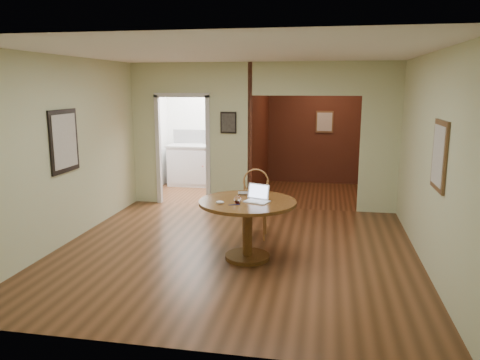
% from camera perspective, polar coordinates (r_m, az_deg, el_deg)
% --- Properties ---
extents(floor, '(5.00, 5.00, 0.00)m').
position_cam_1_polar(floor, '(6.60, -0.70, -8.75)').
color(floor, '#442713').
rests_on(floor, ground).
extents(room_shell, '(5.20, 7.50, 5.00)m').
position_cam_1_polar(room_shell, '(9.38, 0.16, 5.38)').
color(room_shell, white).
rests_on(room_shell, ground).
extents(dining_table, '(1.28, 1.28, 0.80)m').
position_cam_1_polar(dining_table, '(6.18, 0.93, -4.40)').
color(dining_table, brown).
rests_on(dining_table, ground).
extents(chair, '(0.46, 0.46, 1.03)m').
position_cam_1_polar(chair, '(7.13, 1.86, -2.39)').
color(chair, '#9B6037').
rests_on(chair, ground).
extents(open_laptop, '(0.36, 0.36, 0.21)m').
position_cam_1_polar(open_laptop, '(6.10, 2.17, -2.02)').
color(open_laptop, white).
rests_on(open_laptop, dining_table).
extents(closed_laptop, '(0.40, 0.30, 0.03)m').
position_cam_1_polar(closed_laptop, '(6.42, 1.41, -1.74)').
color(closed_laptop, '#B0B0B5').
rests_on(closed_laptop, dining_table).
extents(mouse, '(0.11, 0.08, 0.04)m').
position_cam_1_polar(mouse, '(5.95, -2.47, -2.74)').
color(mouse, white).
rests_on(mouse, dining_table).
extents(wine_glass, '(0.09, 0.09, 0.10)m').
position_cam_1_polar(wine_glass, '(5.96, -0.29, -2.42)').
color(wine_glass, white).
rests_on(wine_glass, dining_table).
extents(pen, '(0.14, 0.07, 0.01)m').
position_cam_1_polar(pen, '(5.90, -0.70, -3.03)').
color(pen, '#0B1851').
rests_on(pen, dining_table).
extents(kitchen_cabinet, '(2.06, 0.60, 0.94)m').
position_cam_1_polar(kitchen_cabinet, '(10.75, -3.41, 1.76)').
color(kitchen_cabinet, silver).
rests_on(kitchen_cabinet, ground).
extents(grocery_bag, '(0.38, 0.35, 0.31)m').
position_cam_1_polar(grocery_bag, '(10.49, 0.81, 4.99)').
color(grocery_bag, beige).
rests_on(grocery_bag, kitchen_cabinet).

